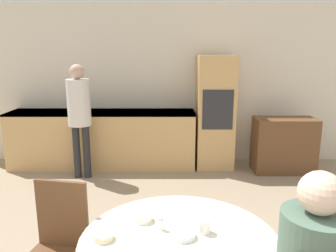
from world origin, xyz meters
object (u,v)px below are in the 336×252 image
(oven_unit, at_px, (214,112))
(bowl_far, at_px, (142,217))
(sideboard, at_px, (283,145))
(bowl_centre, at_px, (103,237))
(person_standing, at_px, (78,109))
(chair_far_left, at_px, (56,243))
(bowl_near, at_px, (182,235))
(cup, at_px, (203,226))

(oven_unit, relative_size, bowl_far, 14.28)
(sideboard, relative_size, bowl_centre, 7.53)
(oven_unit, bearing_deg, person_standing, -165.79)
(person_standing, bearing_deg, bowl_far, -67.21)
(chair_far_left, height_order, bowl_near, chair_far_left)
(sideboard, relative_size, cup, 10.44)
(chair_far_left, bearing_deg, bowl_near, -4.75)
(oven_unit, bearing_deg, bowl_far, -106.26)
(oven_unit, bearing_deg, cup, -99.05)
(cup, bearing_deg, bowl_near, -157.57)
(sideboard, xyz_separation_m, bowl_far, (-1.95, -2.86, 0.33))
(oven_unit, xyz_separation_m, cup, (-0.52, -3.27, -0.12))
(oven_unit, bearing_deg, bowl_centre, -108.64)
(person_standing, bearing_deg, cup, -61.62)
(chair_far_left, xyz_separation_m, cup, (0.99, -0.18, 0.24))
(cup, relative_size, bowl_centre, 0.72)
(cup, relative_size, bowl_far, 0.70)
(oven_unit, bearing_deg, bowl_near, -101.09)
(bowl_centre, relative_size, bowl_far, 0.98)
(cup, xyz_separation_m, bowl_centre, (-0.61, -0.08, -0.02))
(bowl_centre, distance_m, bowl_far, 0.31)
(chair_far_left, distance_m, bowl_near, 0.91)
(oven_unit, height_order, person_standing, oven_unit)
(bowl_far, bearing_deg, bowl_centre, -134.30)
(oven_unit, relative_size, person_standing, 1.07)
(oven_unit, xyz_separation_m, bowl_near, (-0.65, -3.32, -0.14))
(sideboard, xyz_separation_m, chair_far_left, (-2.55, -2.83, 0.11))
(person_standing, height_order, bowl_near, person_standing)
(bowl_centre, bearing_deg, sideboard, 54.91)
(chair_far_left, bearing_deg, oven_unit, 74.65)
(sideboard, bearing_deg, oven_unit, 166.00)
(oven_unit, relative_size, bowl_centre, 14.62)
(sideboard, bearing_deg, bowl_centre, -125.09)
(chair_far_left, bearing_deg, sideboard, 58.65)
(chair_far_left, relative_size, bowl_centre, 7.87)
(oven_unit, height_order, sideboard, oven_unit)
(sideboard, distance_m, bowl_near, 3.51)
(oven_unit, distance_m, sideboard, 1.17)
(chair_far_left, distance_m, cup, 1.03)
(cup, relative_size, bowl_near, 0.58)
(bowl_centre, bearing_deg, chair_far_left, 145.29)
(chair_far_left, relative_size, bowl_near, 6.31)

